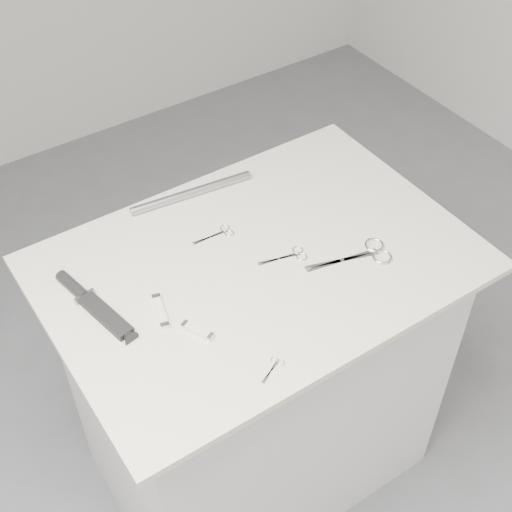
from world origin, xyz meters
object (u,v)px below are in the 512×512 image
plinth (258,378)px  embroidery_scissors_a (291,256)px  pocket_knife_a (160,311)px  large_shears (365,254)px  embroidery_scissors_b (219,234)px  tiny_scissors (273,367)px  sheathed_knife (90,302)px  pocket_knife_b (197,331)px  metal_rail (192,193)px

plinth → embroidery_scissors_a: size_ratio=7.43×
embroidery_scissors_a → pocket_knife_a: size_ratio=1.20×
embroidery_scissors_a → plinth: bearing=170.7°
large_shears → embroidery_scissors_b: bearing=149.1°
large_shears → pocket_knife_a: 0.51m
embroidery_scissors_a → pocket_knife_a: (-0.34, 0.02, 0.00)m
embroidery_scissors_b → tiny_scissors: size_ratio=1.52×
tiny_scissors → pocket_knife_a: (-0.12, 0.26, 0.00)m
tiny_scissors → sheathed_knife: sheathed_knife is taller
pocket_knife_b → sheathed_knife: bearing=12.5°
embroidery_scissors_a → sheathed_knife: 0.48m
metal_rail → sheathed_knife: bearing=-151.9°
pocket_knife_a → metal_rail: 0.40m
plinth → sheathed_knife: 0.62m
sheathed_knife → pocket_knife_b: 0.26m
plinth → metal_rail: size_ratio=2.69×
large_shears → sheathed_knife: sheathed_knife is taller
tiny_scissors → pocket_knife_a: pocket_knife_a is taller
pocket_knife_b → metal_rail: 0.46m
sheathed_knife → embroidery_scissors_b: bearing=-95.4°
embroidery_scissors_b → metal_rail: size_ratio=0.32×
large_shears → embroidery_scissors_a: (-0.15, 0.10, -0.00)m
pocket_knife_a → pocket_knife_b: pocket_knife_a is taller
sheathed_knife → pocket_knife_a: sheathed_knife is taller
sheathed_knife → plinth: bearing=-114.9°
plinth → metal_rail: bearing=92.3°
embroidery_scissors_b → pocket_knife_b: pocket_knife_b is taller
plinth → large_shears: large_shears is taller
embroidery_scissors_b → large_shears: bearing=-42.5°
plinth → large_shears: bearing=-29.6°
pocket_knife_a → pocket_knife_b: size_ratio=1.33×
sheathed_knife → pocket_knife_b: (0.16, -0.20, -0.00)m
tiny_scissors → pocket_knife_b: pocket_knife_b is taller
plinth → tiny_scissors: size_ratio=12.79×
embroidery_scissors_a → tiny_scissors: 0.33m
plinth → pocket_knife_b: (-0.23, -0.11, 0.47)m
large_shears → pocket_knife_b: pocket_knife_b is taller
plinth → embroidery_scissors_b: 0.49m
tiny_scissors → pocket_knife_a: size_ratio=0.70×
embroidery_scissors_b → plinth: bearing=-74.2°
pocket_knife_b → metal_rail: bearing=-53.9°
embroidery_scissors_b → pocket_knife_a: bearing=-145.9°
embroidery_scissors_a → sheathed_knife: bearing=178.5°
embroidery_scissors_a → sheathed_knife: sheathed_knife is taller
pocket_knife_a → metal_rail: (0.26, 0.31, 0.01)m
embroidery_scissors_a → tiny_scissors: bearing=-118.3°
large_shears → tiny_scissors: size_ratio=3.04×
plinth → pocket_knife_a: pocket_knife_a is taller
large_shears → pocket_knife_a: size_ratio=2.12×
sheathed_knife → metal_rail: (0.38, 0.20, 0.00)m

